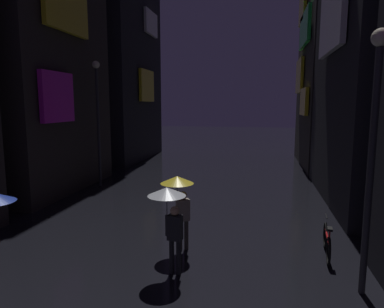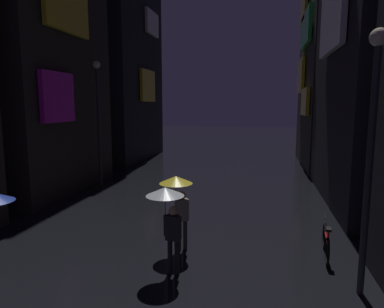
{
  "view_description": "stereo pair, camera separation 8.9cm",
  "coord_description": "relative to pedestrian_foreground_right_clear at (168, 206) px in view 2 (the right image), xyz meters",
  "views": [
    {
      "loc": [
        2.74,
        -1.89,
        4.03
      ],
      "look_at": [
        0.0,
        11.96,
        1.98
      ],
      "focal_mm": 32.0,
      "sensor_mm": 36.0,
      "label": 1
    },
    {
      "loc": [
        2.83,
        -1.87,
        4.03
      ],
      "look_at": [
        0.0,
        11.96,
        1.98
      ],
      "focal_mm": 32.0,
      "sensor_mm": 36.0,
      "label": 2
    }
  ],
  "objects": [
    {
      "name": "streetlamp_left_far",
      "position": [
        -5.72,
        8.03,
        2.09
      ],
      "size": [
        0.36,
        0.36,
        6.08
      ],
      "color": "#2D2D33",
      "rests_on": "ground"
    },
    {
      "name": "building_right_far",
      "position": [
        6.75,
        16.43,
        5.2
      ],
      "size": [
        4.25,
        8.06,
        13.7
      ],
      "color": "#33302D",
      "rests_on": "ground"
    },
    {
      "name": "pedestrian_near_crossing_yellow",
      "position": [
        -0.08,
        1.31,
        0.0
      ],
      "size": [
        0.9,
        0.9,
        2.12
      ],
      "color": "#38332D",
      "rests_on": "ground"
    },
    {
      "name": "building_left_mid",
      "position": [
        -8.2,
        6.94,
        6.3
      ],
      "size": [
        4.25,
        7.07,
        15.92
      ],
      "color": "#2D2826",
      "rests_on": "ground"
    },
    {
      "name": "bicycle_parked_at_storefront",
      "position": [
        3.88,
        1.78,
        -1.28
      ],
      "size": [
        0.25,
        1.82,
        0.96
      ],
      "color": "black",
      "rests_on": "ground"
    },
    {
      "name": "streetlamp_right_near",
      "position": [
        4.28,
        -0.02,
        1.77
      ],
      "size": [
        0.36,
        0.36,
        5.5
      ],
      "color": "#2D2D33",
      "rests_on": "ground"
    },
    {
      "name": "pedestrian_foreground_right_clear",
      "position": [
        0.0,
        0.0,
        0.0
      ],
      "size": [
        0.9,
        0.9,
        2.12
      ],
      "color": "black",
      "rests_on": "ground"
    }
  ]
}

